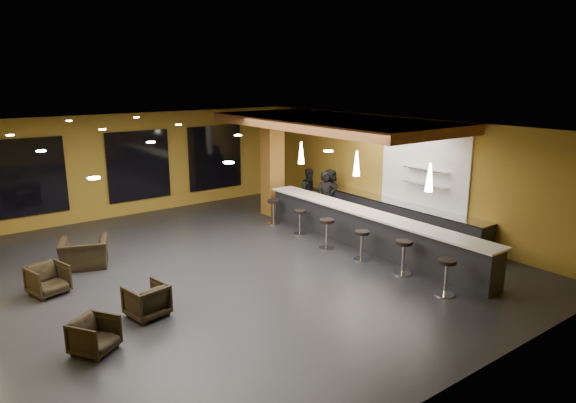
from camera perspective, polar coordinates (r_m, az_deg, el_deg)
floor at (r=13.33m, az=-5.64°, el=-7.31°), size 12.00×13.00×0.10m
ceiling at (r=12.49m, az=-6.03°, el=8.28°), size 12.00×13.00×0.10m
wall_back at (r=18.60m, az=-16.38°, el=4.04°), size 12.00×0.10×3.50m
wall_front at (r=8.17m, az=19.03°, el=-8.51°), size 12.00×0.10×3.50m
wall_right at (r=16.65m, az=12.29°, el=3.19°), size 0.10×13.00×3.50m
wood_soffit at (r=15.68m, az=4.81°, el=8.75°), size 3.60×8.00×0.28m
window_left at (r=17.61m, az=-26.91°, el=2.40°), size 2.20×0.06×2.40m
window_center at (r=18.51m, az=-16.24°, el=3.85°), size 2.20×0.06×2.40m
window_right at (r=19.75m, az=-8.08°, el=4.87°), size 2.20×0.06×2.40m
tile_backsplash at (r=15.92m, az=14.83°, el=3.47°), size 0.06×3.20×2.40m
bar_counter at (r=14.57m, az=8.78°, el=-3.25°), size 0.60×8.00×1.00m
bar_top at (r=14.42m, az=8.86°, el=-1.26°), size 0.78×8.10×0.05m
prep_counter at (r=16.34m, az=12.45°, el=-1.79°), size 0.70×6.00×0.86m
prep_top at (r=16.22m, az=12.53°, el=-0.24°), size 0.72×6.00×0.03m
wall_shelf_lower at (r=15.76m, az=14.99°, el=1.88°), size 0.30×1.50×0.03m
wall_shelf_upper at (r=15.68m, az=15.10°, el=3.48°), size 0.30×1.50×0.03m
column at (r=17.70m, az=-1.76°, el=4.12°), size 0.60×0.60×3.50m
pendant_0 at (r=12.85m, az=15.45°, el=2.60°), size 0.20×0.20×0.70m
pendant_1 at (r=14.48m, az=7.64°, el=4.22°), size 0.20×0.20×0.70m
pendant_2 at (r=16.34m, az=1.48°, el=5.43°), size 0.20×0.20×0.70m
staff_a at (r=16.77m, az=4.20°, el=0.41°), size 0.73×0.60×1.71m
staff_b at (r=17.60m, az=2.49°, el=1.01°), size 0.95×0.83×1.67m
staff_c at (r=17.92m, az=4.70°, el=1.10°), size 0.90×0.72×1.59m
armchair_a at (r=9.89m, az=-20.70°, el=-13.75°), size 0.95×0.95×0.63m
armchair_b at (r=10.89m, az=-15.44°, el=-10.54°), size 0.86×0.88×0.69m
armchair_c at (r=12.67m, az=-25.12°, el=-7.87°), size 0.90×0.92×0.68m
armchair_d at (r=14.01m, az=-21.71°, el=-5.37°), size 1.41×1.32×0.74m
bar_stool_0 at (r=11.88m, az=17.19°, el=-7.55°), size 0.42×0.42×0.84m
bar_stool_1 at (r=12.84m, az=12.71°, el=-5.58°), size 0.43×0.43×0.86m
bar_stool_2 at (r=13.61m, az=8.18°, el=-4.42°), size 0.40×0.40×0.80m
bar_stool_3 at (r=14.36m, az=4.33°, el=-3.18°), size 0.43×0.43×0.85m
bar_stool_4 at (r=15.64m, az=1.33°, el=-1.95°), size 0.38×0.38×0.76m
bar_stool_5 at (r=16.69m, az=-1.62°, el=-0.79°), size 0.41×0.41×0.82m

